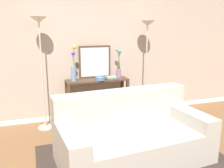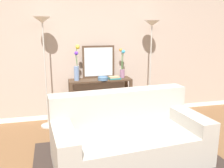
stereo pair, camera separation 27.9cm
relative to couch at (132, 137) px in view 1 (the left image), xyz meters
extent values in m
cube|color=white|center=(-0.26, 1.82, -0.26)|extent=(12.00, 0.15, 0.09)
cube|color=#B29E8E|center=(-0.26, 1.82, 1.05)|extent=(12.00, 0.14, 2.52)
cube|color=#332823|center=(0.01, -0.16, -0.30)|extent=(2.46, 1.83, 0.01)
cube|color=#ADA89E|center=(0.01, -0.06, -0.10)|extent=(2.01, 1.15, 0.42)
cube|color=#ADA89E|center=(-0.03, 0.30, 0.34)|extent=(1.95, 0.42, 0.46)
cube|color=#ADA89E|center=(-0.84, -0.13, -0.01)|extent=(0.32, 1.01, 0.60)
cube|color=#ADA89E|center=(0.85, 0.01, -0.01)|extent=(0.32, 1.01, 0.60)
cube|color=#473323|center=(-0.06, 1.50, 0.48)|extent=(1.15, 0.34, 0.03)
cube|color=#473323|center=(-0.06, 1.50, -0.16)|extent=(1.06, 0.29, 0.01)
cube|color=#473323|center=(-0.61, 1.36, 0.08)|extent=(0.05, 0.05, 0.77)
cube|color=#473323|center=(0.49, 1.36, 0.08)|extent=(0.05, 0.05, 0.77)
cube|color=#473323|center=(-0.61, 1.65, 0.08)|extent=(0.05, 0.05, 0.77)
cube|color=#473323|center=(0.49, 1.65, 0.08)|extent=(0.05, 0.05, 0.77)
cylinder|color=#B7B2A8|center=(-1.03, 1.42, -0.30)|extent=(0.26, 0.26, 0.02)
cylinder|color=#B7B2A8|center=(-1.03, 1.42, 0.60)|extent=(0.02, 0.02, 1.77)
cone|color=silver|center=(-1.03, 1.42, 1.54)|extent=(0.28, 0.28, 0.10)
cylinder|color=#B7B2A8|center=(0.89, 1.42, -0.30)|extent=(0.26, 0.26, 0.02)
cylinder|color=#B7B2A8|center=(0.89, 1.42, 0.58)|extent=(0.02, 0.02, 1.73)
cone|color=silver|center=(0.89, 1.42, 1.49)|extent=(0.28, 0.28, 0.10)
cube|color=#473323|center=(-0.06, 1.64, 0.79)|extent=(0.60, 0.02, 0.60)
cube|color=silver|center=(-0.06, 1.63, 0.79)|extent=(0.53, 0.01, 0.53)
cylinder|color=#6B84AD|center=(-0.49, 1.49, 0.62)|extent=(0.09, 0.09, 0.26)
cylinder|color=#3D7538|center=(-0.48, 1.49, 0.92)|extent=(0.01, 0.04, 0.34)
sphere|color=yellow|center=(-0.46, 1.48, 1.09)|extent=(0.07, 0.07, 0.07)
cylinder|color=#3D7538|center=(-0.48, 1.49, 0.92)|extent=(0.01, 0.02, 0.35)
sphere|color=gold|center=(-0.46, 1.48, 1.09)|extent=(0.07, 0.07, 0.07)
cylinder|color=#3D7538|center=(-0.49, 1.48, 0.86)|extent=(0.04, 0.01, 0.24)
sphere|color=#632DD4|center=(-0.49, 1.46, 0.98)|extent=(0.07, 0.07, 0.07)
cylinder|color=gray|center=(0.37, 1.53, 0.57)|extent=(0.09, 0.09, 0.16)
cylinder|color=#3D7538|center=(0.38, 1.54, 0.82)|extent=(0.03, 0.02, 0.34)
sphere|color=#D9428B|center=(0.39, 1.56, 0.99)|extent=(0.05, 0.05, 0.05)
cylinder|color=#3D7538|center=(0.36, 1.54, 0.83)|extent=(0.02, 0.04, 0.37)
sphere|color=#D18138|center=(0.34, 1.55, 1.01)|extent=(0.06, 0.06, 0.06)
cylinder|color=#3D7538|center=(0.38, 1.52, 0.82)|extent=(0.02, 0.01, 0.34)
sphere|color=#369FCC|center=(0.38, 1.50, 0.99)|extent=(0.07, 0.07, 0.07)
cylinder|color=#4C7093|center=(-0.03, 1.40, 0.52)|extent=(0.18, 0.18, 0.05)
torus|color=#4C7093|center=(-0.03, 1.40, 0.54)|extent=(0.18, 0.18, 0.01)
cube|color=#1E7075|center=(0.20, 1.44, 0.50)|extent=(0.22, 0.16, 0.02)
cube|color=tan|center=(0.19, 1.44, 0.53)|extent=(0.20, 0.14, 0.03)
cube|color=#6B3360|center=(-0.51, 1.50, -0.25)|extent=(0.04, 0.13, 0.12)
cube|color=maroon|center=(-0.47, 1.50, -0.24)|extent=(0.05, 0.17, 0.13)
cube|color=#236033|center=(-0.42, 1.50, -0.26)|extent=(0.04, 0.15, 0.10)
cube|color=navy|center=(-0.38, 1.50, -0.24)|extent=(0.05, 0.14, 0.12)
cube|color=silver|center=(-0.32, 1.50, -0.25)|extent=(0.06, 0.15, 0.12)
cube|color=#1E7075|center=(-0.27, 1.50, -0.25)|extent=(0.03, 0.13, 0.11)
camera|label=1|loc=(-1.20, -2.74, 1.42)|focal=39.15mm
camera|label=2|loc=(-0.93, -2.82, 1.42)|focal=39.15mm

